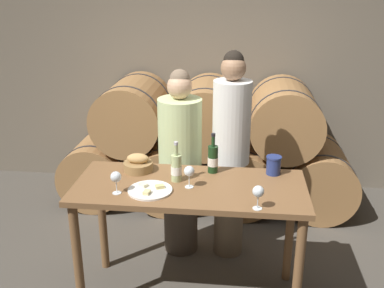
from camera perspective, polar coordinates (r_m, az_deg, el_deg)
stone_wall_back at (r=4.97m, az=2.58°, el=12.64°), size 10.00×0.12×3.20m
barrel_stack at (r=4.66m, az=1.91°, el=-0.49°), size 2.99×0.91×1.32m
tasting_table at (r=3.17m, az=-0.28°, el=-7.40°), size 1.60×0.69×0.93m
person_left at (r=3.74m, az=-1.50°, el=-2.57°), size 0.36×0.36×1.60m
person_right at (r=3.67m, az=4.92°, el=-1.38°), size 0.30×0.30×1.76m
wine_bottle_red at (r=3.27m, az=2.67°, el=-1.90°), size 0.08×0.08×0.30m
wine_bottle_white at (r=3.13m, az=-2.01°, el=-3.01°), size 0.08×0.08×0.29m
blue_crock at (r=3.30m, az=10.33°, el=-2.58°), size 0.11×0.11×0.14m
bread_basket at (r=3.33m, az=-6.86°, el=-2.57°), size 0.22×0.22×0.13m
cheese_plate at (r=3.03m, az=-5.35°, el=-5.84°), size 0.30×0.30×0.04m
wine_glass_far_left at (r=2.99m, az=-9.64°, el=-4.21°), size 0.07×0.07×0.16m
wine_glass_left at (r=3.03m, az=-0.35°, el=-3.55°), size 0.07×0.07×0.16m
wine_glass_center at (r=2.78m, az=8.41°, el=-6.06°), size 0.07×0.07×0.16m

